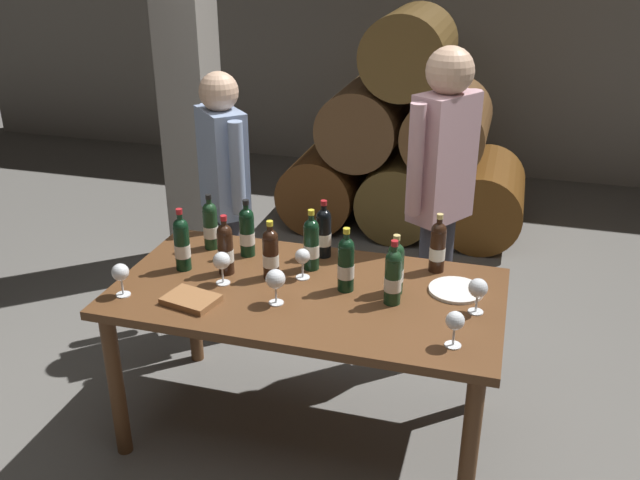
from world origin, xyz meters
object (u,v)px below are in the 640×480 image
object	(u,v)px
wine_bottle_2	(271,253)
wine_bottle_8	(393,276)
wine_bottle_0	(395,268)
sommelier_presenting	(441,183)
wine_glass_4	(455,322)
dining_table	(308,307)
wine_glass_1	(222,262)
tasting_notebook	(191,300)
wine_bottle_5	(438,246)
wine_bottle_10	(210,225)
wine_glass_5	(478,289)
wine_bottle_1	(225,248)
serving_plate	(456,290)
wine_glass_2	(302,258)
wine_bottle_9	(247,231)
wine_bottle_6	(311,243)
wine_bottle_4	(324,232)
wine_bottle_3	(182,243)
taster_seated_left	(224,186)
wine_glass_0	(276,280)
wine_glass_3	(120,273)
wine_bottle_7	(346,264)

from	to	relation	value
wine_bottle_2	wine_bottle_8	world-z (taller)	wine_bottle_8
wine_bottle_0	sommelier_presenting	xyz separation A→B (m)	(0.10, 0.67, 0.16)
wine_bottle_2	wine_glass_4	size ratio (longest dim) A/B	1.88
dining_table	wine_bottle_8	distance (m)	0.44
wine_glass_1	sommelier_presenting	size ratio (longest dim) A/B	0.09
wine_glass_1	tasting_notebook	distance (m)	0.23
wine_bottle_5	wine_glass_4	bearing A→B (deg)	-76.87
dining_table	wine_bottle_10	distance (m)	0.68
wine_glass_5	sommelier_presenting	xyz separation A→B (m)	(-0.25, 0.75, 0.17)
wine_bottle_1	serving_plate	distance (m)	1.05
wine_glass_2	wine_bottle_10	bearing A→B (deg)	160.75
wine_bottle_2	wine_bottle_9	world-z (taller)	wine_bottle_9
wine_glass_5	wine_bottle_6	bearing A→B (deg)	165.16
wine_bottle_2	wine_bottle_4	size ratio (longest dim) A/B	0.97
wine_bottle_1	wine_bottle_5	xyz separation A→B (m)	(0.92, 0.29, -0.00)
wine_bottle_10	tasting_notebook	size ratio (longest dim) A/B	1.28
wine_bottle_3	wine_bottle_10	bearing A→B (deg)	83.34
wine_bottle_4	taster_seated_left	bearing A→B (deg)	150.82
serving_plate	wine_bottle_3	bearing A→B (deg)	-174.21
wine_glass_0	wine_bottle_4	bearing A→B (deg)	82.38
wine_glass_2	wine_bottle_0	bearing A→B (deg)	-2.67
wine_glass_2	serving_plate	xyz separation A→B (m)	(0.68, 0.06, -0.09)
wine_bottle_1	wine_bottle_8	distance (m)	0.79
wine_bottle_1	wine_glass_3	world-z (taller)	wine_bottle_1
wine_bottle_6	tasting_notebook	world-z (taller)	wine_bottle_6
wine_glass_4	wine_glass_5	distance (m)	0.28
wine_bottle_8	wine_bottle_3	bearing A→B (deg)	177.23
wine_bottle_9	wine_glass_3	size ratio (longest dim) A/B	1.92
wine_bottle_2	wine_bottle_4	bearing A→B (deg)	59.31
wine_bottle_7	taster_seated_left	xyz separation A→B (m)	(-0.86, 0.68, 0.03)
wine_bottle_2	wine_bottle_9	bearing A→B (deg)	134.74
wine_bottle_9	wine_bottle_10	bearing A→B (deg)	172.13
wine_bottle_3	wine_bottle_1	bearing A→B (deg)	4.72
wine_bottle_4	wine_bottle_10	bearing A→B (deg)	-173.46
wine_bottle_7	dining_table	bearing A→B (deg)	-165.54
wine_bottle_4	taster_seated_left	xyz separation A→B (m)	(-0.67, 0.37, 0.04)
wine_bottle_8	wine_bottle_10	distance (m)	1.01
wine_bottle_10	taster_seated_left	size ratio (longest dim) A/B	0.18
wine_glass_3	wine_glass_5	xyz separation A→B (m)	(1.48, 0.27, 0.00)
wine_glass_0	wine_glass_4	world-z (taller)	wine_glass_0
tasting_notebook	serving_plate	world-z (taller)	tasting_notebook
taster_seated_left	wine_bottle_7	bearing A→B (deg)	-38.39
wine_bottle_0	wine_bottle_1	xyz separation A→B (m)	(-0.78, -0.03, 0.00)
wine_bottle_2	wine_glass_2	world-z (taller)	wine_bottle_2
wine_glass_0	wine_glass_3	distance (m)	0.67
wine_bottle_6	wine_glass_2	distance (m)	0.11
wine_bottle_2	wine_bottle_4	distance (m)	0.33
wine_glass_2	serving_plate	world-z (taller)	wine_glass_2
wine_bottle_4	wine_glass_2	bearing A→B (deg)	-96.58
wine_bottle_7	wine_glass_2	world-z (taller)	wine_bottle_7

